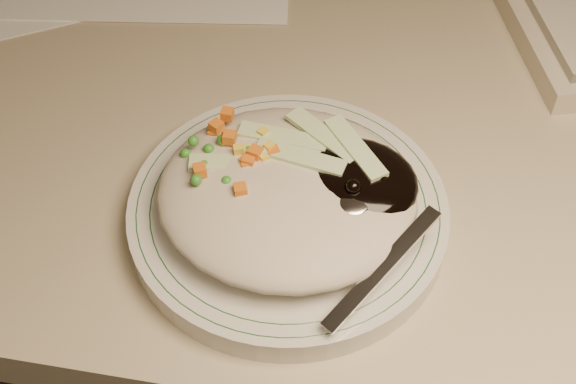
# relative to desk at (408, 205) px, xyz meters

# --- Properties ---
(desk) EXTENTS (1.40, 0.70, 0.74)m
(desk) POSITION_rel_desk_xyz_m (0.00, 0.00, 0.00)
(desk) COLOR tan
(desk) RESTS_ON ground
(plate) EXTENTS (0.24, 0.24, 0.02)m
(plate) POSITION_rel_desk_xyz_m (-0.10, -0.20, 0.21)
(plate) COLOR silver
(plate) RESTS_ON desk
(plate_rim) EXTENTS (0.23, 0.23, 0.00)m
(plate_rim) POSITION_rel_desk_xyz_m (-0.10, -0.20, 0.22)
(plate_rim) COLOR #144723
(plate_rim) RESTS_ON plate
(meal) EXTENTS (0.21, 0.19, 0.05)m
(meal) POSITION_rel_desk_xyz_m (-0.10, -0.20, 0.24)
(meal) COLOR #B2A790
(meal) RESTS_ON plate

